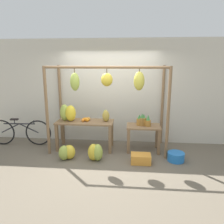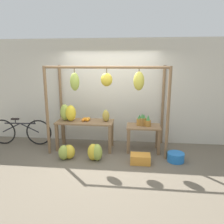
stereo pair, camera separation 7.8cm
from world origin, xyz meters
The scene contains 14 objects.
ground_plane centered at (0.00, 0.00, 0.00)m, with size 20.00×20.00×0.00m, color #665B4C.
shop_wall_back centered at (0.00, 1.38, 1.40)m, with size 8.00×0.08×2.80m.
stall_awning centered at (0.04, 0.49, 1.53)m, with size 2.87×1.14×2.11m.
display_table_main centered at (-0.59, 0.69, 0.61)m, with size 1.43×0.59×0.74m.
display_table_side centered at (0.89, 0.71, 0.50)m, with size 0.83×0.55×0.65m.
banana_pile_on_table centered at (-1.00, 0.67, 0.94)m, with size 0.45×0.33×0.42m.
orange_pile centered at (-0.57, 0.70, 0.78)m, with size 0.20×0.24×0.09m.
pineapple_cluster centered at (0.87, 0.71, 0.78)m, with size 0.35×0.21×0.31m.
banana_pile_ground_left centered at (-0.88, 0.04, 0.16)m, with size 0.44×0.39×0.35m.
banana_pile_ground_right centered at (-0.23, 0.03, 0.19)m, with size 0.42×0.33×0.39m.
fruit_crate_white centered at (0.81, -0.02, 0.10)m, with size 0.44×0.30×0.20m.
blue_bucket centered at (1.60, 0.16, 0.10)m, with size 0.38×0.38×0.20m.
parked_bicycle centered at (-2.39, 0.79, 0.36)m, with size 1.68×0.13×0.73m.
papaya_pile centered at (-0.05, 0.71, 0.87)m, with size 0.21×0.22×0.29m.
Camera 2 is at (0.67, -4.52, 2.19)m, focal length 35.00 mm.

